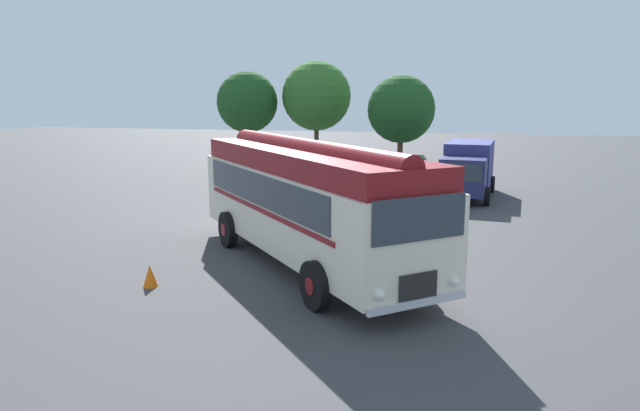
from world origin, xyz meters
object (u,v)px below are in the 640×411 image
at_px(car_near_left, 346,172).
at_px(traffic_cone, 150,276).
at_px(box_van, 468,167).
at_px(vintage_bus, 307,198).
at_px(car_mid_left, 409,174).

bearing_deg(car_near_left, traffic_cone, -95.51).
bearing_deg(traffic_cone, box_van, 63.78).
bearing_deg(box_van, car_near_left, 171.44).
height_order(car_near_left, traffic_cone, car_near_left).
bearing_deg(traffic_cone, vintage_bus, 39.79).
bearing_deg(box_van, vintage_bus, -108.82).
bearing_deg(car_mid_left, box_van, -18.36).
relative_size(car_near_left, box_van, 0.72).
bearing_deg(car_near_left, vintage_bus, -82.92).
relative_size(car_near_left, car_mid_left, 0.97).
relative_size(car_mid_left, traffic_cone, 7.98).
height_order(vintage_bus, car_mid_left, vintage_bus).
relative_size(vintage_bus, car_near_left, 2.15).
relative_size(box_van, traffic_cone, 10.76).
xyz_separation_m(car_mid_left, box_van, (2.79, -0.92, 0.52)).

